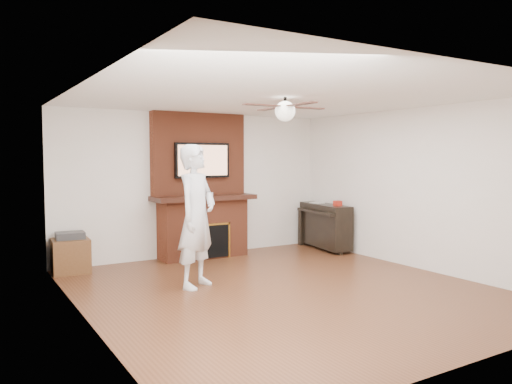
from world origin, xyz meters
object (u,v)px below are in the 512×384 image
fireplace (202,200)px  piano (325,225)px  person (197,216)px  side_table (71,254)px

fireplace → piano: bearing=-13.4°
person → fireplace: bearing=29.0°
person → side_table: (-1.28, 1.75, -0.67)m
piano → side_table: bearing=-178.4°
side_table → piano: 4.52m
fireplace → person: (-0.92, -1.82, -0.04)m
fireplace → piano: size_ratio=1.86×
fireplace → side_table: fireplace is taller
person → side_table: bearing=92.0°
side_table → piano: size_ratio=0.46×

